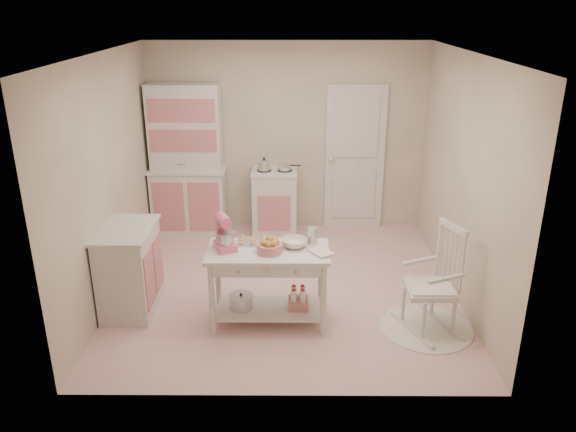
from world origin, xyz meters
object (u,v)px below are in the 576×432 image
object	(u,v)px
base_cabinet	(130,269)
work_table	(268,286)
stand_mixer	(225,233)
bread_basket	(270,248)
rocking_chair	(431,280)
stove	(275,202)
hutch	(187,161)

from	to	relation	value
base_cabinet	work_table	distance (m)	1.49
stand_mixer	bread_basket	world-z (taller)	stand_mixer
base_cabinet	stand_mixer	xyz separation A→B (m)	(1.04, -0.23, 0.51)
rocking_chair	work_table	distance (m)	1.60
work_table	bread_basket	size ratio (longest dim) A/B	4.80
rocking_chair	stand_mixer	bearing A→B (deg)	152.18
stove	work_table	bearing A→B (deg)	-89.98
work_table	hutch	bearing A→B (deg)	116.70
stand_mixer	base_cabinet	bearing A→B (deg)	143.71
hutch	rocking_chair	world-z (taller)	hutch
stove	stand_mixer	distance (m)	2.41
hutch	stove	size ratio (longest dim) A/B	2.26
stove	work_table	size ratio (longest dim) A/B	0.77
work_table	bread_basket	bearing A→B (deg)	-68.20
hutch	base_cabinet	world-z (taller)	hutch
hutch	stand_mixer	size ratio (longest dim) A/B	6.12
stove	bread_basket	size ratio (longest dim) A/B	3.68
stove	rocking_chair	bearing A→B (deg)	-57.22
hutch	stove	bearing A→B (deg)	-2.39
hutch	bread_basket	world-z (taller)	hutch
base_cabinet	stand_mixer	world-z (taller)	stand_mixer
base_cabinet	bread_basket	bearing A→B (deg)	-11.56
hutch	bread_basket	size ratio (longest dim) A/B	8.32
stove	base_cabinet	bearing A→B (deg)	-125.03
work_table	stand_mixer	bearing A→B (deg)	177.27
hutch	stand_mixer	distance (m)	2.49
hutch	work_table	xyz separation A→B (m)	(1.20, -2.39, -0.64)
stove	rocking_chair	xyz separation A→B (m)	(1.59, -2.47, 0.09)
hutch	rocking_chair	distance (m)	3.80
bread_basket	rocking_chair	bearing A→B (deg)	-3.13
base_cabinet	hutch	bearing A→B (deg)	83.02
stove	work_table	xyz separation A→B (m)	(0.00, -2.34, -0.06)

